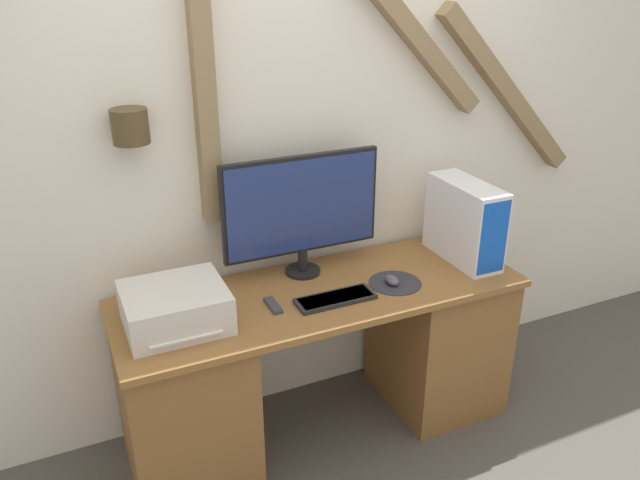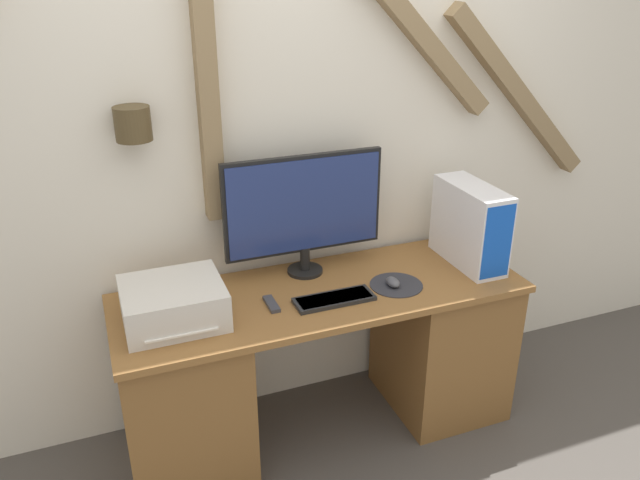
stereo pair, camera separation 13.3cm
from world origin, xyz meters
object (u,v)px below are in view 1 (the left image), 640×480
(printer, at_px, (175,307))
(mouse, at_px, (392,280))
(monitor, at_px, (302,208))
(computer_tower, at_px, (465,222))
(remote_control, at_px, (273,305))
(keyboard, at_px, (335,298))

(printer, bearing_deg, mouse, -3.96)
(monitor, xyz_separation_m, computer_tower, (0.75, -0.18, -0.13))
(computer_tower, xyz_separation_m, remote_control, (-0.98, -0.06, -0.18))
(computer_tower, bearing_deg, remote_control, -176.60)
(printer, height_order, remote_control, printer)
(monitor, xyz_separation_m, printer, (-0.62, -0.21, -0.24))
(mouse, bearing_deg, computer_tower, 11.96)
(keyboard, bearing_deg, mouse, 4.77)
(mouse, relative_size, printer, 0.22)
(keyboard, height_order, printer, printer)
(mouse, height_order, computer_tower, computer_tower)
(monitor, bearing_deg, computer_tower, -13.53)
(computer_tower, bearing_deg, mouse, -168.04)
(monitor, relative_size, keyboard, 2.13)
(printer, bearing_deg, computer_tower, 1.20)
(computer_tower, xyz_separation_m, printer, (-1.37, -0.03, -0.11))
(keyboard, bearing_deg, remote_control, 167.09)
(keyboard, bearing_deg, printer, 172.21)
(keyboard, distance_m, mouse, 0.29)
(printer, bearing_deg, monitor, 18.54)
(computer_tower, bearing_deg, keyboard, -170.84)
(computer_tower, relative_size, printer, 1.09)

